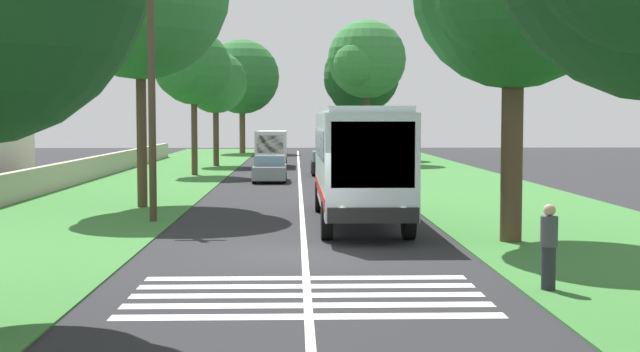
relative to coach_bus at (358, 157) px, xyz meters
The scene contains 18 objects.
ground 7.33m from the coach_bus, 165.12° to the left, with size 160.00×160.00×0.00m, color #262628.
grass_verge_left 13.12m from the coach_bus, 50.56° to the left, with size 120.00×8.00×0.04m, color #387533.
grass_verge_right 10.64m from the coach_bus, 37.89° to the right, with size 120.00×8.00×0.04m, color #387533.
centre_line 8.69m from the coach_bus, 12.34° to the left, with size 110.00×0.16×0.01m, color silver.
coach_bus is the anchor object (origin of this frame).
zebra_crossing 11.93m from the coach_bus, behind, with size 4.05×6.80×0.01m.
trailing_car_0 19.00m from the coach_bus, 10.39° to the left, with size 4.30×1.78×1.43m.
trailing_car_1 24.41m from the coach_bus, ahead, with size 4.30×1.78×1.43m.
trailing_minibus_0 33.31m from the coach_bus, ahead, with size 6.00×2.14×2.53m.
roadside_tree_left_2 57.60m from the coach_bus, ahead, with size 8.56×7.24×11.05m.
roadside_tree_left_3 35.01m from the coach_bus, 12.93° to the left, with size 5.29×4.44×8.17m.
roadside_tree_left_4 25.47m from the coach_bus, 19.00° to the left, with size 5.23×4.43×8.61m.
roadside_tree_right_0 43.89m from the coach_bus, ahead, with size 7.53×6.31×10.10m.
roadside_tree_right_1 37.45m from the coach_bus, ahead, with size 6.64×5.85×10.72m.
roadside_tree_right_2 56.74m from the coach_bus, ahead, with size 5.40×4.70×8.56m.
utility_pole 7.00m from the coach_bus, 87.54° to the left, with size 0.24×1.40×8.04m.
roadside_wall 18.89m from the coach_bus, 45.38° to the left, with size 70.00×0.40×1.21m, color #B2A893.
pedestrian 11.79m from the coach_bus, 165.51° to the right, with size 0.34×0.34×1.69m.
Camera 1 is at (-21.27, 0.22, 3.39)m, focal length 48.69 mm.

